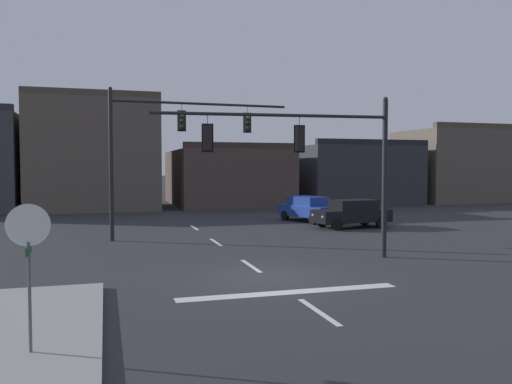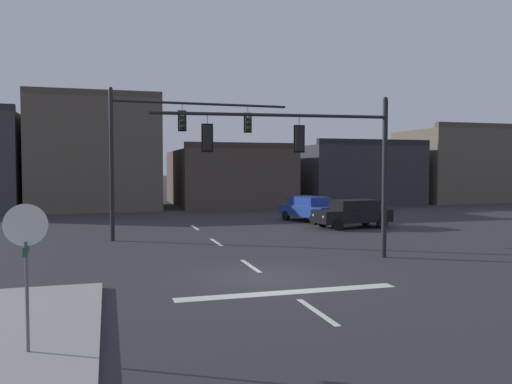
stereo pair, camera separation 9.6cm
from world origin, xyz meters
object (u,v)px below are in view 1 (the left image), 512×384
(signal_mast_near_side, at_px, (315,151))
(stop_sign, at_px, (28,242))
(signal_mast_far_side, at_px, (165,137))
(car_lot_middle, at_px, (309,208))
(car_lot_nearside, at_px, (352,213))

(signal_mast_near_side, relative_size, stop_sign, 3.15)
(signal_mast_far_side, distance_m, stop_sign, 16.08)
(signal_mast_near_side, relative_size, car_lot_middle, 1.88)
(signal_mast_far_side, relative_size, car_lot_nearside, 1.92)
(signal_mast_far_side, xyz_separation_m, stop_sign, (-4.15, -15.28, -2.78))
(stop_sign, xyz_separation_m, car_lot_middle, (13.84, 20.69, -1.29))
(signal_mast_near_side, bearing_deg, car_lot_nearside, 55.74)
(signal_mast_far_side, height_order, car_lot_middle, signal_mast_far_side)
(car_lot_nearside, distance_m, car_lot_middle, 4.00)
(car_lot_nearside, bearing_deg, stop_sign, -131.57)
(car_lot_nearside, relative_size, car_lot_middle, 0.97)
(signal_mast_near_side, xyz_separation_m, signal_mast_far_side, (-4.74, 7.33, 0.82))
(signal_mast_far_side, height_order, car_lot_nearside, signal_mast_far_side)
(signal_mast_far_side, xyz_separation_m, car_lot_middle, (9.69, 5.41, -4.07))
(signal_mast_far_side, height_order, stop_sign, signal_mast_far_side)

